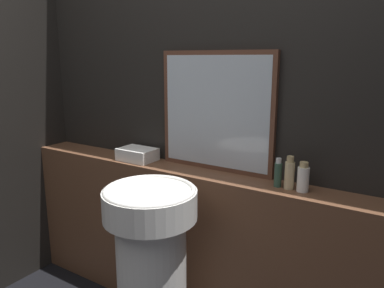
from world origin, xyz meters
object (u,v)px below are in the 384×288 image
(towel_stack, at_px, (137,154))
(shampoo_bottle, at_px, (278,174))
(conditioner_bottle, at_px, (290,174))
(pedestal_sink, at_px, (152,274))
(mirror, at_px, (216,112))
(lotion_bottle, at_px, (303,178))

(towel_stack, height_order, shampoo_bottle, shampoo_bottle)
(towel_stack, height_order, conditioner_bottle, conditioner_bottle)
(pedestal_sink, distance_m, conditioner_bottle, 0.81)
(mirror, xyz_separation_m, lotion_bottle, (0.53, -0.09, -0.26))
(pedestal_sink, relative_size, mirror, 1.40)
(towel_stack, relative_size, shampoo_bottle, 1.55)
(pedestal_sink, bearing_deg, mirror, 87.12)
(shampoo_bottle, bearing_deg, towel_stack, 180.00)
(towel_stack, xyz_separation_m, conditioner_bottle, (0.96, 0.00, 0.04))
(shampoo_bottle, distance_m, lotion_bottle, 0.12)
(mirror, height_order, lotion_bottle, mirror)
(towel_stack, relative_size, lotion_bottle, 1.56)
(lotion_bottle, bearing_deg, towel_stack, 180.00)
(mirror, xyz_separation_m, shampoo_bottle, (0.40, -0.09, -0.26))
(shampoo_bottle, bearing_deg, mirror, 167.36)
(pedestal_sink, relative_size, shampoo_bottle, 6.60)
(mirror, bearing_deg, lotion_bottle, -9.75)
(towel_stack, relative_size, conditioner_bottle, 1.38)
(pedestal_sink, relative_size, conditioner_bottle, 5.89)
(mirror, height_order, conditioner_bottle, mirror)
(conditioner_bottle, xyz_separation_m, lotion_bottle, (0.07, -0.00, -0.01))
(towel_stack, bearing_deg, conditioner_bottle, 0.00)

